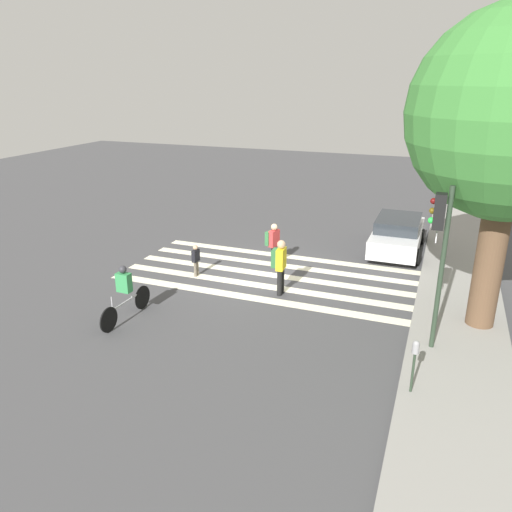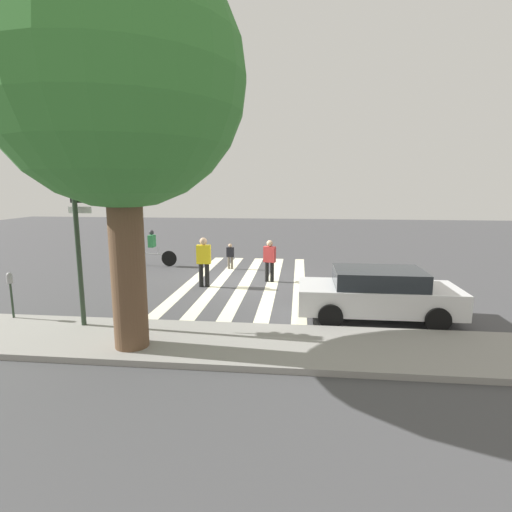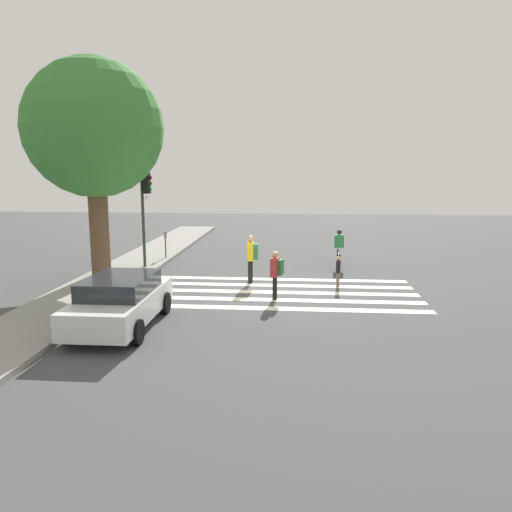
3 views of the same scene
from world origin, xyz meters
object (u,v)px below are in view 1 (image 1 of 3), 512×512
object	(u,v)px
parking_meter	(415,356)
cyclist_near_curb	(125,291)
car_parked_dark_suv	(397,234)
traffic_light	(440,239)
pedestrian_adult_tall_backpack	(273,241)
pedestrian_adult_yellow_jacket	(196,259)
pedestrian_adult_blue_shirt	(280,263)

from	to	relation	value
parking_meter	cyclist_near_curb	xyz separation A→B (m)	(-0.90, -7.91, -0.16)
cyclist_near_curb	car_parked_dark_suv	distance (m)	11.00
cyclist_near_curb	traffic_light	bearing A→B (deg)	100.39
traffic_light	car_parked_dark_suv	distance (m)	8.05
pedestrian_adult_tall_backpack	parking_meter	bearing A→B (deg)	55.87
car_parked_dark_suv	traffic_light	bearing A→B (deg)	11.45
traffic_light	car_parked_dark_suv	bearing A→B (deg)	-168.36
cyclist_near_curb	car_parked_dark_suv	bearing A→B (deg)	144.99
traffic_light	pedestrian_adult_tall_backpack	size ratio (longest dim) A/B	2.66
parking_meter	car_parked_dark_suv	world-z (taller)	car_parked_dark_suv
pedestrian_adult_yellow_jacket	car_parked_dark_suv	size ratio (longest dim) A/B	0.26
pedestrian_adult_blue_shirt	car_parked_dark_suv	distance (m)	6.35
parking_meter	cyclist_near_curb	bearing A→B (deg)	-96.52
parking_meter	pedestrian_adult_yellow_jacket	distance (m)	8.87
pedestrian_adult_yellow_jacket	traffic_light	bearing A→B (deg)	-100.52
pedestrian_adult_blue_shirt	parking_meter	bearing A→B (deg)	42.99
pedestrian_adult_blue_shirt	pedestrian_adult_tall_backpack	world-z (taller)	pedestrian_adult_blue_shirt
pedestrian_adult_yellow_jacket	cyclist_near_curb	bearing A→B (deg)	-178.27
pedestrian_adult_blue_shirt	pedestrian_adult_tall_backpack	bearing A→B (deg)	-159.47
pedestrian_adult_yellow_jacket	pedestrian_adult_tall_backpack	xyz separation A→B (m)	(-1.89, 2.16, 0.30)
cyclist_near_curb	pedestrian_adult_blue_shirt	bearing A→B (deg)	134.53
parking_meter	pedestrian_adult_yellow_jacket	size ratio (longest dim) A/B	1.22
parking_meter	cyclist_near_curb	size ratio (longest dim) A/B	0.60
pedestrian_adult_blue_shirt	cyclist_near_curb	size ratio (longest dim) A/B	0.79
pedestrian_adult_tall_backpack	cyclist_near_curb	distance (m)	6.10
traffic_light	pedestrian_adult_tall_backpack	distance (m)	7.36
traffic_light	parking_meter	size ratio (longest dim) A/B	3.08
pedestrian_adult_blue_shirt	cyclist_near_curb	world-z (taller)	pedestrian_adult_blue_shirt
traffic_light	parking_meter	world-z (taller)	traffic_light
pedestrian_adult_yellow_jacket	cyclist_near_curb	xyz separation A→B (m)	(3.68, -0.32, 0.23)
pedestrian_adult_blue_shirt	cyclist_near_curb	bearing A→B (deg)	-50.42
parking_meter	pedestrian_adult_blue_shirt	size ratio (longest dim) A/B	0.77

